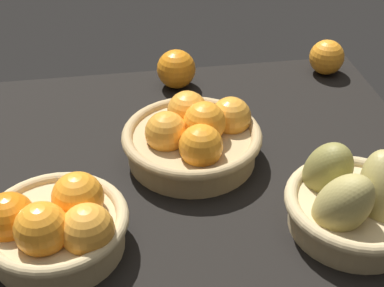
{
  "coord_description": "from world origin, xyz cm",
  "views": [
    {
      "loc": [
        -11.53,
        -73.72,
        61.68
      ],
      "look_at": [
        0.43,
        1.75,
        7.0
      ],
      "focal_mm": 52.16,
      "sensor_mm": 36.0,
      "label": 1
    }
  ],
  "objects": [
    {
      "name": "loose_orange_front_gap",
      "position": [
        34.32,
        29.23,
        6.76
      ],
      "size": [
        7.52,
        7.52,
        7.52
      ],
      "primitive_type": "sphere",
      "color": "orange",
      "rests_on": "market_tray"
    },
    {
      "name": "basket_center",
      "position": [
        0.98,
        3.08,
        7.37
      ],
      "size": [
        23.97,
        23.97,
        11.04
      ],
      "color": "tan",
      "rests_on": "market_tray"
    },
    {
      "name": "basket_near_left",
      "position": [
        -21.37,
        -15.54,
        7.68
      ],
      "size": [
        20.54,
        20.54,
        11.1
      ],
      "color": "tan",
      "rests_on": "market_tray"
    },
    {
      "name": "market_tray",
      "position": [
        0.0,
        0.0,
        1.5
      ],
      "size": [
        84.0,
        72.0,
        3.0
      ],
      "primitive_type": "cube",
      "color": "black",
      "rests_on": "ground"
    },
    {
      "name": "loose_orange_back_gap",
      "position": [
        1.34,
        28.42,
        7.04
      ],
      "size": [
        8.09,
        8.09,
        8.09
      ],
      "primitive_type": "sphere",
      "color": "orange",
      "rests_on": "market_tray"
    },
    {
      "name": "basket_near_right_pears",
      "position": [
        21.3,
        -17.25,
        7.6
      ],
      "size": [
        21.15,
        22.03,
        14.72
      ],
      "color": "tan",
      "rests_on": "market_tray"
    }
  ]
}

